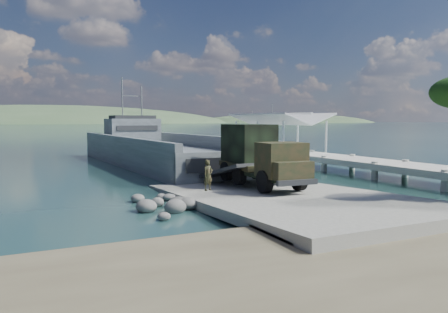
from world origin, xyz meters
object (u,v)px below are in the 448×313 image
(soldier, at_px, (208,183))
(sailboat_far, at_px, (252,146))
(military_truck, at_px, (259,155))
(pier, at_px, (284,147))
(landing_craft, at_px, (162,156))
(sailboat_near, at_px, (272,152))

(soldier, relative_size, sailboat_far, 0.26)
(military_truck, bearing_deg, pier, 54.57)
(sailboat_far, bearing_deg, soldier, -120.48)
(landing_craft, distance_m, military_truck, 19.38)
(pier, bearing_deg, military_truck, -127.93)
(military_truck, bearing_deg, sailboat_near, 58.85)
(sailboat_near, distance_m, sailboat_far, 12.92)
(military_truck, relative_size, sailboat_far, 1.33)
(pier, bearing_deg, landing_craft, 165.58)
(sailboat_far, bearing_deg, sailboat_near, -106.17)
(soldier, bearing_deg, pier, 28.18)
(pier, height_order, military_truck, pier)
(pier, xyz_separation_m, sailboat_near, (4.03, 8.80, -1.24))
(landing_craft, height_order, soldier, landing_craft)
(military_truck, xyz_separation_m, sailboat_far, (20.52, 37.17, -2.04))
(pier, relative_size, soldier, 27.59)
(landing_craft, bearing_deg, sailboat_far, 38.15)
(landing_craft, xyz_separation_m, sailboat_far, (20.64, 17.85, -0.52))
(pier, height_order, sailboat_far, sailboat_far)
(landing_craft, bearing_deg, military_truck, -92.35)
(pier, bearing_deg, sailboat_far, 69.26)
(military_truck, relative_size, soldier, 5.13)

